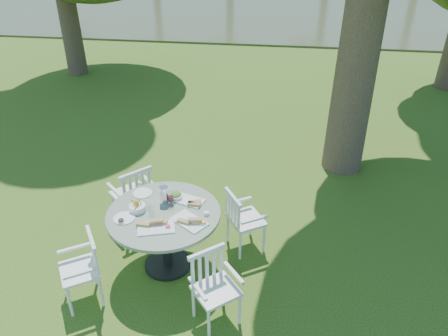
{
  "coord_description": "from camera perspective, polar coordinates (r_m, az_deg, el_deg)",
  "views": [
    {
      "loc": [
        0.64,
        -4.57,
        3.76
      ],
      "look_at": [
        0.0,
        0.2,
        0.85
      ],
      "focal_mm": 35.0,
      "sensor_mm": 36.0,
      "label": 1
    }
  ],
  "objects": [
    {
      "name": "tableware",
      "position": [
        5.0,
        -8.13,
        -4.95
      ],
      "size": [
        1.07,
        0.9,
        0.21
      ],
      "color": "white",
      "rests_on": "table"
    },
    {
      "name": "table",
      "position": [
        5.08,
        -7.77,
        -7.3
      ],
      "size": [
        1.29,
        1.29,
        0.8
      ],
      "color": "black",
      "rests_on": "ground"
    },
    {
      "name": "chair_sw",
      "position": [
        4.97,
        -17.56,
        -11.88
      ],
      "size": [
        0.55,
        0.56,
        0.82
      ],
      "rotation": [
        0.0,
        0.0,
        -1.0
      ],
      "color": "white",
      "rests_on": "ground"
    },
    {
      "name": "ground",
      "position": [
        5.95,
        -0.26,
        -8.02
      ],
      "size": [
        140.0,
        140.0,
        0.0
      ],
      "primitive_type": "plane",
      "color": "#213F0D",
      "rests_on": "ground"
    },
    {
      "name": "chair_nw",
      "position": [
        5.83,
        -11.66,
        -3.19
      ],
      "size": [
        0.62,
        0.62,
        0.9
      ],
      "rotation": [
        0.0,
        0.0,
        -2.33
      ],
      "color": "white",
      "rests_on": "ground"
    },
    {
      "name": "chair_se",
      "position": [
        4.57,
        -1.59,
        -14.59
      ],
      "size": [
        0.57,
        0.56,
        0.82
      ],
      "rotation": [
        0.0,
        0.0,
        0.68
      ],
      "color": "white",
      "rests_on": "ground"
    },
    {
      "name": "chair_ne",
      "position": [
        5.36,
        2.11,
        -6.45
      ],
      "size": [
        0.55,
        0.56,
        0.83
      ],
      "rotation": [
        0.0,
        0.0,
        -4.16
      ],
      "color": "white",
      "rests_on": "ground"
    }
  ]
}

